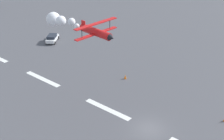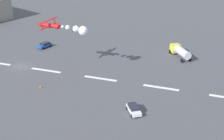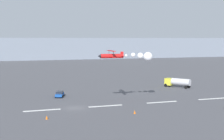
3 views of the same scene
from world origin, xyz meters
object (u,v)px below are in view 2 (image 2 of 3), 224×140
object	(u,v)px
fuel_tanker_truck	(180,51)
followme_car_yellow	(134,109)
traffic_cone_far	(40,86)
stunt_biplane_red	(69,28)
airport_staff_sedan	(45,45)

from	to	relation	value
fuel_tanker_truck	followme_car_yellow	world-z (taller)	fuel_tanker_truck
fuel_tanker_truck	traffic_cone_far	distance (m)	38.82
stunt_biplane_red	airport_staff_sedan	bearing A→B (deg)	136.94
fuel_tanker_truck	airport_staff_sedan	world-z (taller)	fuel_tanker_truck
fuel_tanker_truck	airport_staff_sedan	distance (m)	38.63
stunt_biplane_red	followme_car_yellow	size ratio (longest dim) A/B	2.86
stunt_biplane_red	fuel_tanker_truck	world-z (taller)	stunt_biplane_red
fuel_tanker_truck	followme_car_yellow	size ratio (longest dim) A/B	1.75
stunt_biplane_red	airport_staff_sedan	size ratio (longest dim) A/B	2.89
stunt_biplane_red	fuel_tanker_truck	xyz separation A→B (m)	(22.81, 19.72, -9.69)
fuel_tanker_truck	followme_car_yellow	bearing A→B (deg)	-96.76
airport_staff_sedan	followme_car_yellow	bearing A→B (deg)	-37.89
traffic_cone_far	fuel_tanker_truck	bearing A→B (deg)	47.78
fuel_tanker_truck	traffic_cone_far	bearing A→B (deg)	-132.22
airport_staff_sedan	traffic_cone_far	xyz separation A→B (m)	(12.18, -23.44, -0.44)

